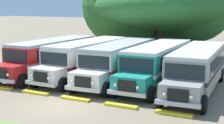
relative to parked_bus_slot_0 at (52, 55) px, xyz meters
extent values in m
plane|color=#84755B|center=(6.00, -7.17, -1.58)|extent=(220.00, 220.00, 0.00)
cube|color=red|center=(0.00, 0.31, -0.03)|extent=(2.52, 9.20, 2.10)
cube|color=white|center=(0.00, 0.31, -0.20)|extent=(2.55, 9.22, 0.24)
cube|color=black|center=(1.27, 0.60, 0.47)|extent=(0.06, 8.00, 0.80)
cube|color=black|center=(-1.27, 0.61, 0.47)|extent=(0.06, 8.00, 0.80)
cube|color=#B2B2B7|center=(0.00, 0.31, 1.13)|extent=(2.44, 9.10, 0.22)
cube|color=red|center=(-0.01, -4.99, -0.56)|extent=(2.20, 1.40, 1.05)
cube|color=black|center=(-0.01, -5.73, -0.53)|extent=(1.10, 0.10, 0.70)
cube|color=#B7B7BC|center=(-0.01, -5.77, -0.96)|extent=(2.40, 0.20, 0.24)
cube|color=black|center=(-0.01, -4.32, 0.47)|extent=(2.20, 0.06, 0.84)
cube|color=white|center=(0.01, 4.93, -0.14)|extent=(0.90, 0.06, 1.30)
sphere|color=#EAE5C6|center=(0.69, -5.78, -0.53)|extent=(0.20, 0.20, 0.20)
cylinder|color=black|center=(1.19, -4.89, -1.08)|extent=(0.28, 1.00, 1.00)
cylinder|color=black|center=(1.21, 3.30, -1.08)|extent=(0.28, 1.00, 1.00)
cylinder|color=black|center=(-1.19, 3.31, -1.08)|extent=(0.28, 1.00, 1.00)
cube|color=silver|center=(3.14, 0.71, -0.03)|extent=(2.58, 9.22, 2.10)
cube|color=maroon|center=(3.14, 0.71, -0.20)|extent=(2.61, 9.24, 0.24)
cube|color=black|center=(4.41, 0.99, 0.47)|extent=(0.11, 8.00, 0.80)
cube|color=black|center=(1.87, 1.02, 0.47)|extent=(0.11, 8.00, 0.80)
cube|color=silver|center=(3.14, 0.71, 1.13)|extent=(2.50, 9.12, 0.22)
cube|color=silver|center=(3.09, -4.59, -0.56)|extent=(2.21, 1.42, 1.05)
cube|color=black|center=(3.08, -5.33, -0.53)|extent=(1.10, 0.11, 0.70)
cube|color=#B7B7BC|center=(3.08, -5.37, -0.96)|extent=(2.40, 0.22, 0.24)
cube|color=black|center=(3.10, -3.92, 0.47)|extent=(2.20, 0.08, 0.84)
cube|color=maroon|center=(3.18, 5.33, -0.14)|extent=(0.90, 0.07, 1.30)
sphere|color=#EAE5C6|center=(3.78, -5.39, -0.53)|extent=(0.20, 0.20, 0.20)
sphere|color=#EAE5C6|center=(2.38, -5.38, -0.53)|extent=(0.20, 0.20, 0.20)
cylinder|color=black|center=(4.29, -4.50, -1.08)|extent=(0.29, 1.00, 1.00)
cylinder|color=black|center=(1.89, -4.48, -1.08)|extent=(0.29, 1.00, 1.00)
cylinder|color=black|center=(4.36, 3.70, -1.08)|extent=(0.29, 1.00, 1.00)
cylinder|color=black|center=(1.96, 3.72, -1.08)|extent=(0.29, 1.00, 1.00)
cube|color=silver|center=(5.97, 0.74, -0.03)|extent=(2.96, 9.31, 2.10)
cube|color=red|center=(5.97, 0.74, -0.20)|extent=(2.99, 9.34, 0.24)
cube|color=black|center=(7.23, 1.11, 0.47)|extent=(0.44, 7.99, 0.80)
cube|color=black|center=(4.69, 0.98, 0.47)|extent=(0.44, 7.99, 0.80)
cube|color=#B2B2B7|center=(5.97, 0.74, 1.13)|extent=(2.87, 9.21, 0.22)
cube|color=silver|center=(6.24, -4.55, -0.56)|extent=(2.27, 1.51, 1.05)
cube|color=black|center=(6.28, -5.29, -0.53)|extent=(1.10, 0.16, 0.70)
cube|color=#B7B7BC|center=(6.28, -5.33, -0.96)|extent=(2.41, 0.32, 0.24)
cube|color=black|center=(6.21, -3.88, 0.47)|extent=(2.20, 0.17, 0.84)
cube|color=red|center=(5.74, 5.36, -0.14)|extent=(0.90, 0.11, 1.30)
sphere|color=#EAE5C6|center=(6.98, -5.30, -0.53)|extent=(0.20, 0.20, 0.20)
sphere|color=#EAE5C6|center=(5.58, -5.37, -0.53)|extent=(0.20, 0.20, 0.20)
cylinder|color=black|center=(7.43, -4.39, -1.08)|extent=(0.33, 1.01, 1.00)
cylinder|color=black|center=(5.04, -4.51, -1.08)|extent=(0.33, 1.01, 1.00)
cylinder|color=black|center=(7.02, 3.80, -1.08)|extent=(0.33, 1.01, 1.00)
cylinder|color=black|center=(4.63, 3.68, -1.08)|extent=(0.33, 1.01, 1.00)
cube|color=teal|center=(8.91, 1.04, -0.03)|extent=(2.77, 9.27, 2.10)
cube|color=white|center=(8.91, 1.04, -0.20)|extent=(2.80, 9.29, 0.24)
cube|color=black|center=(10.17, 1.38, 0.47)|extent=(0.27, 8.00, 0.80)
cube|color=black|center=(7.63, 1.30, 0.47)|extent=(0.27, 8.00, 0.80)
cube|color=silver|center=(8.91, 1.04, 1.13)|extent=(2.69, 9.17, 0.22)
cube|color=teal|center=(9.06, -4.26, -0.56)|extent=(2.24, 1.46, 1.05)
cube|color=black|center=(9.08, -5.00, -0.53)|extent=(1.10, 0.13, 0.70)
cube|color=#B7B7BC|center=(9.08, -5.04, -0.96)|extent=(2.40, 0.27, 0.24)
cube|color=black|center=(9.04, -3.59, 0.47)|extent=(2.20, 0.12, 0.84)
cube|color=white|center=(8.77, 5.66, -0.14)|extent=(0.90, 0.09, 1.30)
sphere|color=#EAE5C6|center=(9.78, -5.03, -0.53)|extent=(0.20, 0.20, 0.20)
sphere|color=#EAE5C6|center=(8.38, -5.07, -0.53)|extent=(0.20, 0.20, 0.20)
cylinder|color=black|center=(10.26, -4.12, -1.08)|extent=(0.31, 1.01, 1.00)
cylinder|color=black|center=(7.86, -4.19, -1.08)|extent=(0.31, 1.01, 1.00)
cylinder|color=black|center=(10.02, 4.07, -1.08)|extent=(0.31, 1.01, 1.00)
cylinder|color=black|center=(7.62, 4.00, -1.08)|extent=(0.31, 1.01, 1.00)
cube|color=#9E9993|center=(11.91, 0.39, -0.03)|extent=(3.08, 9.34, 2.10)
cube|color=#282828|center=(11.91, 0.39, -0.20)|extent=(3.12, 9.36, 0.24)
cube|color=black|center=(13.16, 0.77, 0.47)|extent=(0.55, 7.99, 0.80)
cube|color=black|center=(10.62, 0.60, 0.47)|extent=(0.55, 7.99, 0.80)
cube|color=beige|center=(11.91, 0.39, 1.13)|extent=(3.00, 9.24, 0.22)
cube|color=#9E9993|center=(12.25, -4.90, -0.56)|extent=(2.29, 1.54, 1.05)
cube|color=black|center=(12.29, -5.64, -0.53)|extent=(1.10, 0.17, 0.70)
cube|color=#B7B7BC|center=(12.30, -5.68, -0.96)|extent=(2.41, 0.35, 0.24)
cube|color=black|center=(12.20, -4.23, 0.47)|extent=(2.20, 0.20, 0.84)
cube|color=#282828|center=(11.61, 5.00, -0.14)|extent=(0.90, 0.12, 1.30)
sphere|color=#EAE5C6|center=(13.00, -5.65, -0.53)|extent=(0.20, 0.20, 0.20)
sphere|color=#EAE5C6|center=(11.60, -5.74, -0.53)|extent=(0.20, 0.20, 0.20)
cylinder|color=black|center=(13.44, -4.73, -1.08)|extent=(0.34, 1.02, 1.00)
cylinder|color=black|center=(11.04, -4.88, -1.08)|extent=(0.34, 1.02, 1.00)
cylinder|color=black|center=(12.91, 3.46, -1.08)|extent=(0.34, 1.02, 1.00)
cylinder|color=black|center=(10.52, 3.30, -1.08)|extent=(0.34, 1.02, 1.00)
cube|color=yellow|center=(-0.13, -5.70, -1.51)|extent=(2.00, 0.36, 0.15)
cube|color=yellow|center=(2.94, -5.70, -1.51)|extent=(2.00, 0.36, 0.15)
cube|color=yellow|center=(6.00, -5.70, -1.51)|extent=(2.00, 0.36, 0.15)
cube|color=yellow|center=(9.07, -5.70, -1.51)|extent=(2.00, 0.36, 0.15)
cube|color=yellow|center=(12.13, -5.70, -1.51)|extent=(2.00, 0.36, 0.15)
cylinder|color=brown|center=(4.72, 12.58, 0.20)|extent=(0.99, 0.99, 3.56)
ellipsoid|color=#286028|center=(4.72, 12.58, 3.90)|extent=(14.44, 14.94, 5.10)
sphere|color=#286028|center=(8.12, 14.02, 4.18)|extent=(8.22, 8.22, 8.22)
sphere|color=#286028|center=(1.03, 11.44, 3.98)|extent=(9.08, 9.08, 9.08)
sphere|color=#286028|center=(4.72, 15.91, 4.12)|extent=(9.32, 9.32, 9.32)
camera|label=1|loc=(17.09, -22.24, 4.14)|focal=54.46mm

